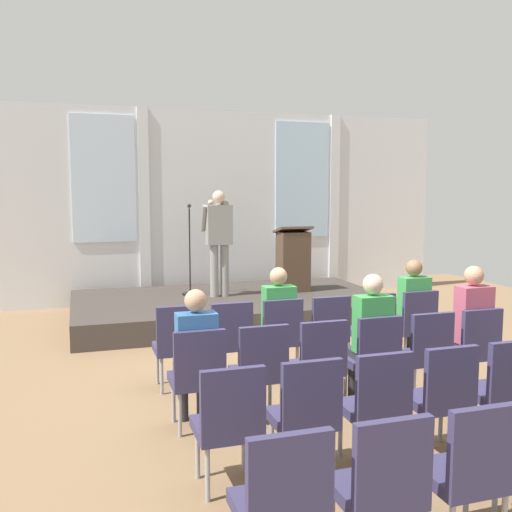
{
  "coord_description": "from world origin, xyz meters",
  "views": [
    {
      "loc": [
        -2.45,
        -5.76,
        2.15
      ],
      "look_at": [
        -0.05,
        1.85,
        1.23
      ],
      "focal_mm": 40.14,
      "sensor_mm": 36.0,
      "label": 1
    }
  ],
  "objects_px": {
    "audience_r1_c3": "(370,333)",
    "chair_r2_c3": "(442,393)",
    "lectern": "(293,260)",
    "chair_r0_c1": "(230,337)",
    "audience_r0_c2": "(277,316)",
    "chair_r1_c4": "(425,350)",
    "chair_r1_c1": "(260,366)",
    "audience_r0_c5": "(411,306)",
    "chair_r1_c5": "(474,346)",
    "chair_r3_c1": "(382,482)",
    "chair_r0_c4": "(372,326)",
    "chair_r2_c1": "(306,410)",
    "speaker": "(219,235)",
    "audience_r1_c0": "(195,351)",
    "mic_stand": "(190,275)",
    "chair_r2_c0": "(229,419)",
    "chair_r0_c2": "(280,333)",
    "chair_r3_c0": "(283,499)",
    "audience_r1_c5": "(470,323)",
    "chair_r2_c2": "(377,401)",
    "chair_r0_c0": "(177,341)",
    "chair_r0_c5": "(415,323)",
    "chair_r1_c2": "(319,361)",
    "chair_r0_c3": "(327,329)",
    "chair_r1_c3": "(374,355)",
    "chair_r2_c4": "(502,386)",
    "chair_r1_c0": "(198,372)",
    "chair_r3_c2": "(470,467)"
  },
  "relations": [
    {
      "from": "chair_r1_c5",
      "to": "chair_r0_c4",
      "type": "bearing_deg",
      "value": 118.07
    },
    {
      "from": "chair_r0_c5",
      "to": "audience_r1_c5",
      "type": "height_order",
      "value": "audience_r1_c5"
    },
    {
      "from": "chair_r0_c5",
      "to": "chair_r1_c4",
      "type": "bearing_deg",
      "value": -118.07
    },
    {
      "from": "chair_r0_c1",
      "to": "chair_r1_c0",
      "type": "height_order",
      "value": "same"
    },
    {
      "from": "chair_r1_c2",
      "to": "chair_r0_c0",
      "type": "bearing_deg",
      "value": 136.85
    },
    {
      "from": "chair_r1_c3",
      "to": "chair_r2_c4",
      "type": "height_order",
      "value": "same"
    },
    {
      "from": "chair_r2_c0",
      "to": "chair_r2_c1",
      "type": "bearing_deg",
      "value": 0.0
    },
    {
      "from": "chair_r0_c1",
      "to": "chair_r0_c3",
      "type": "relative_size",
      "value": 1.0
    },
    {
      "from": "audience_r1_c0",
      "to": "chair_r2_c3",
      "type": "distance_m",
      "value": 2.13
    },
    {
      "from": "chair_r2_c4",
      "to": "audience_r0_c2",
      "type": "bearing_deg",
      "value": 117.2
    },
    {
      "from": "chair_r0_c0",
      "to": "mic_stand",
      "type": "bearing_deg",
      "value": 76.83
    },
    {
      "from": "chair_r0_c5",
      "to": "chair_r3_c1",
      "type": "xyz_separation_m",
      "value": [
        -2.34,
        -3.3,
        0.0
      ]
    },
    {
      "from": "chair_r0_c2",
      "to": "chair_r0_c4",
      "type": "height_order",
      "value": "same"
    },
    {
      "from": "audience_r0_c5",
      "to": "audience_r1_c3",
      "type": "height_order",
      "value": "audience_r1_c3"
    },
    {
      "from": "chair_r1_c4",
      "to": "chair_r2_c2",
      "type": "bearing_deg",
      "value": -136.85
    },
    {
      "from": "chair_r0_c0",
      "to": "chair_r2_c2",
      "type": "distance_m",
      "value": 2.49
    },
    {
      "from": "audience_r0_c2",
      "to": "chair_r1_c1",
      "type": "bearing_deg",
      "value": -116.37
    },
    {
      "from": "mic_stand",
      "to": "chair_r2_c0",
      "type": "distance_m",
      "value": 5.85
    },
    {
      "from": "chair_r0_c4",
      "to": "audience_r1_c3",
      "type": "xyz_separation_m",
      "value": [
        -0.59,
        -1.02,
        0.21
      ]
    },
    {
      "from": "speaker",
      "to": "chair_r1_c5",
      "type": "relative_size",
      "value": 1.89
    },
    {
      "from": "chair_r0_c3",
      "to": "audience_r1_c3",
      "type": "xyz_separation_m",
      "value": [
        -0.0,
        -1.02,
        0.21
      ]
    },
    {
      "from": "speaker",
      "to": "audience_r1_c0",
      "type": "height_order",
      "value": "speaker"
    },
    {
      "from": "mic_stand",
      "to": "audience_r0_c5",
      "type": "xyz_separation_m",
      "value": [
        2.09,
        -3.51,
        0.02
      ]
    },
    {
      "from": "audience_r1_c5",
      "to": "chair_r2_c2",
      "type": "xyz_separation_m",
      "value": [
        -1.76,
        -1.18,
        -0.22
      ]
    },
    {
      "from": "chair_r0_c2",
      "to": "chair_r2_c0",
      "type": "bearing_deg",
      "value": -118.07
    },
    {
      "from": "chair_r1_c5",
      "to": "chair_r3_c1",
      "type": "bearing_deg",
      "value": -136.85
    },
    {
      "from": "chair_r0_c2",
      "to": "chair_r3_c0",
      "type": "distance_m",
      "value": 3.5
    },
    {
      "from": "audience_r1_c0",
      "to": "audience_r1_c5",
      "type": "height_order",
      "value": "audience_r1_c5"
    },
    {
      "from": "audience_r0_c2",
      "to": "chair_r2_c4",
      "type": "distance_m",
      "value": 2.57
    },
    {
      "from": "speaker",
      "to": "chair_r0_c5",
      "type": "xyz_separation_m",
      "value": [
        1.65,
        -3.31,
        -0.87
      ]
    },
    {
      "from": "audience_r0_c2",
      "to": "chair_r3_c1",
      "type": "height_order",
      "value": "audience_r0_c2"
    },
    {
      "from": "audience_r0_c2",
      "to": "chair_r2_c1",
      "type": "distance_m",
      "value": 2.36
    },
    {
      "from": "audience_r1_c0",
      "to": "chair_r1_c1",
      "type": "distance_m",
      "value": 0.62
    },
    {
      "from": "speaker",
      "to": "chair_r2_c0",
      "type": "distance_m",
      "value": 5.72
    },
    {
      "from": "audience_r1_c5",
      "to": "chair_r2_c3",
      "type": "height_order",
      "value": "audience_r1_c5"
    },
    {
      "from": "audience_r1_c3",
      "to": "chair_r2_c3",
      "type": "relative_size",
      "value": 1.42
    },
    {
      "from": "chair_r0_c2",
      "to": "chair_r1_c2",
      "type": "distance_m",
      "value": 1.1
    },
    {
      "from": "lectern",
      "to": "chair_r0_c1",
      "type": "distance_m",
      "value": 4.01
    },
    {
      "from": "audience_r1_c5",
      "to": "speaker",
      "type": "bearing_deg",
      "value": 110.85
    },
    {
      "from": "chair_r0_c1",
      "to": "chair_r2_c2",
      "type": "bearing_deg",
      "value": -75.07
    },
    {
      "from": "chair_r1_c4",
      "to": "audience_r1_c5",
      "type": "bearing_deg",
      "value": 7.66
    },
    {
      "from": "chair_r0_c5",
      "to": "chair_r1_c2",
      "type": "distance_m",
      "value": 2.07
    },
    {
      "from": "audience_r0_c2",
      "to": "chair_r1_c4",
      "type": "relative_size",
      "value": 1.36
    },
    {
      "from": "chair_r1_c1",
      "to": "chair_r2_c3",
      "type": "xyz_separation_m",
      "value": [
        1.17,
        -1.1,
        0.0
      ]
    },
    {
      "from": "chair_r1_c1",
      "to": "audience_r1_c3",
      "type": "height_order",
      "value": "audience_r1_c3"
    },
    {
      "from": "chair_r1_c0",
      "to": "chair_r2_c0",
      "type": "distance_m",
      "value": 1.1
    },
    {
      "from": "chair_r0_c2",
      "to": "chair_r2_c3",
      "type": "height_order",
      "value": "same"
    },
    {
      "from": "chair_r2_c0",
      "to": "chair_r3_c2",
      "type": "distance_m",
      "value": 1.61
    },
    {
      "from": "chair_r0_c4",
      "to": "chair_r1_c1",
      "type": "height_order",
      "value": "same"
    },
    {
      "from": "chair_r0_c1",
      "to": "audience_r0_c2",
      "type": "bearing_deg",
      "value": 8.11
    }
  ]
}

